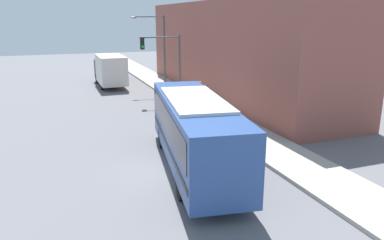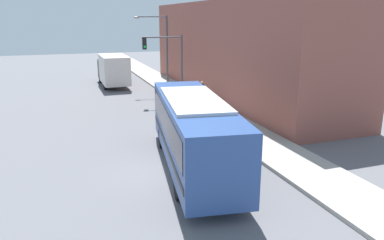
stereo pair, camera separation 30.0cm
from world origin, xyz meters
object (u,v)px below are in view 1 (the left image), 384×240
Objects in this scene: traffic_light_pole at (166,56)px; fire_hydrant at (225,122)px; pedestrian_near_corner at (200,92)px; street_lamp at (159,45)px; city_bus at (195,128)px; delivery_truck at (110,69)px.

fire_hydrant is at bearing -83.69° from traffic_light_pole.
traffic_light_pole reaches higher than pedestrian_near_corner.
street_lamp reaches higher than pedestrian_near_corner.
city_bus is 14.12m from traffic_light_pole.
city_bus is 18.80m from street_lamp.
street_lamp is at bearing 87.89° from city_bus.
delivery_truck is at bearing 131.82° from street_lamp.
delivery_truck is at bearing 102.99° from fire_hydrant.
street_lamp reaches higher than delivery_truck.
traffic_light_pole is 0.78× the size of street_lamp.
city_bus is 6.04× the size of pedestrian_near_corner.
traffic_light_pole is 2.99× the size of pedestrian_near_corner.
fire_hydrant is 0.11× the size of street_lamp.
street_lamp is at bearing 80.41° from traffic_light_pole.
street_lamp is 7.41m from pedestrian_near_corner.
delivery_truck is 1.35× the size of traffic_light_pole.
traffic_light_pole is at bearing 96.31° from fire_hydrant.
delivery_truck is at bearing 109.31° from traffic_light_pole.
city_bus is at bearing -101.54° from traffic_light_pole.
city_bus is at bearing -89.14° from delivery_truck.
delivery_truck is 1.05× the size of street_lamp.
pedestrian_near_corner is (5.27, -10.94, -0.63)m from delivery_truck.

